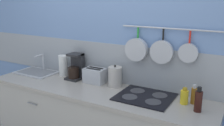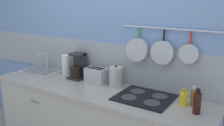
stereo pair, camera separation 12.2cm
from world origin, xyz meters
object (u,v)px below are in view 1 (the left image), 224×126
(toaster, at_px, (95,75))
(bottle_sesame_oil, at_px, (184,97))
(coffee_maker, at_px, (76,68))
(paper_towel_roll, at_px, (63,66))
(kettle, at_px, (115,77))
(bottle_dish_soap, at_px, (198,101))
(bottle_olive_oil, at_px, (194,95))

(toaster, xyz_separation_m, bottle_sesame_oil, (1.03, -0.08, -0.02))
(bottle_sesame_oil, bearing_deg, coffee_maker, 176.12)
(paper_towel_roll, bearing_deg, kettle, -1.61)
(toaster, bearing_deg, coffee_maker, 178.84)
(coffee_maker, bearing_deg, paper_towel_roll, 174.57)
(kettle, bearing_deg, bottle_dish_soap, -11.47)
(toaster, distance_m, bottle_olive_oil, 1.10)
(kettle, bearing_deg, bottle_sesame_oil, -6.46)
(bottle_sesame_oil, distance_m, bottle_dish_soap, 0.17)
(coffee_maker, xyz_separation_m, kettle, (0.53, -0.00, -0.02))
(coffee_maker, xyz_separation_m, bottle_dish_soap, (1.44, -0.19, -0.03))
(paper_towel_roll, distance_m, bottle_dish_soap, 1.66)
(coffee_maker, relative_size, kettle, 1.27)
(kettle, height_order, bottle_sesame_oil, kettle)
(kettle, height_order, bottle_dish_soap, kettle)
(bottle_olive_oil, relative_size, bottle_dish_soap, 0.83)
(bottle_sesame_oil, xyz_separation_m, bottle_olive_oil, (0.07, 0.04, 0.01))
(coffee_maker, relative_size, bottle_sesame_oil, 1.98)
(paper_towel_roll, xyz_separation_m, kettle, (0.74, -0.02, -0.02))
(bottle_sesame_oil, height_order, bottle_dish_soap, bottle_dish_soap)
(paper_towel_roll, relative_size, bottle_sesame_oil, 1.64)
(bottle_dish_soap, bearing_deg, bottle_olive_oil, 115.75)
(kettle, relative_size, bottle_olive_oil, 1.32)
(kettle, relative_size, bottle_sesame_oil, 1.56)
(paper_towel_roll, relative_size, coffee_maker, 0.83)
(paper_towel_roll, bearing_deg, bottle_olive_oil, -2.29)
(toaster, distance_m, bottle_dish_soap, 1.18)
(paper_towel_roll, distance_m, bottle_sesame_oil, 1.51)
(paper_towel_roll, distance_m, coffee_maker, 0.21)
(coffee_maker, height_order, kettle, coffee_maker)
(kettle, xyz_separation_m, bottle_sesame_oil, (0.77, -0.09, -0.04))
(bottle_olive_oil, bearing_deg, coffee_maker, 178.18)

